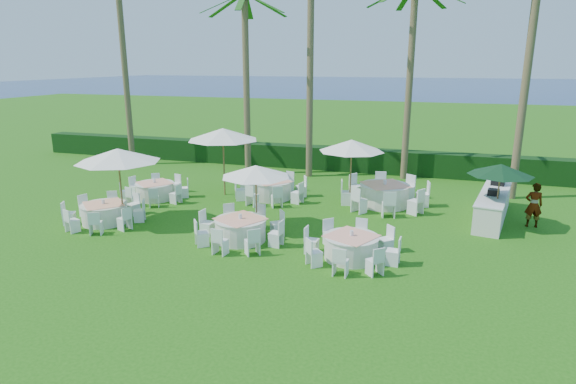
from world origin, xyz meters
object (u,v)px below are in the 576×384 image
at_px(banquet_table_f, 384,194).
at_px(buffet_table, 493,204).
at_px(banquet_table_b, 241,229).
at_px(umbrella_a, 118,155).
at_px(banquet_table_a, 104,213).
at_px(banquet_table_e, 271,189).
at_px(banquet_table_d, 155,190).
at_px(umbrella_d, 352,146).
at_px(umbrella_b, 256,171).
at_px(staff_person, 534,205).
at_px(umbrella_c, 223,134).
at_px(umbrella_green, 501,170).
at_px(banquet_table_c, 351,247).

distance_m(banquet_table_f, buffet_table, 4.03).
bearing_deg(banquet_table_f, banquet_table_b, -126.27).
bearing_deg(umbrella_a, buffet_table, 19.78).
bearing_deg(banquet_table_a, umbrella_a, 14.91).
bearing_deg(banquet_table_e, banquet_table_d, -161.21).
bearing_deg(umbrella_d, banquet_table_b, -117.91).
relative_size(umbrella_b, buffet_table, 0.53).
bearing_deg(banquet_table_d, staff_person, 3.53).
relative_size(banquet_table_a, umbrella_d, 1.04).
xyz_separation_m(banquet_table_a, umbrella_c, (2.50, 4.77, 2.27)).
relative_size(banquet_table_b, banquet_table_f, 0.84).
distance_m(banquet_table_b, staff_person, 10.17).
bearing_deg(umbrella_c, umbrella_b, -51.85).
bearing_deg(umbrella_green, banquet_table_e, 173.19).
distance_m(umbrella_c, staff_person, 12.19).
height_order(banquet_table_a, umbrella_a, umbrella_a).
bearing_deg(banquet_table_b, banquet_table_e, 98.32).
relative_size(banquet_table_c, banquet_table_e, 0.93).
xyz_separation_m(banquet_table_d, umbrella_c, (2.52, 1.50, 2.28)).
distance_m(umbrella_a, buffet_table, 13.56).
distance_m(umbrella_a, staff_person, 14.53).
xyz_separation_m(banquet_table_e, umbrella_a, (-3.95, -4.67, 2.07)).
distance_m(banquet_table_e, umbrella_b, 4.23).
bearing_deg(banquet_table_e, umbrella_b, -77.80).
xyz_separation_m(banquet_table_d, buffet_table, (13.31, 1.45, 0.18)).
height_order(banquet_table_e, umbrella_green, umbrella_green).
xyz_separation_m(umbrella_c, staff_person, (12.04, -0.60, -1.85)).
relative_size(banquet_table_a, banquet_table_f, 0.79).
relative_size(umbrella_a, umbrella_green, 1.30).
height_order(buffet_table, staff_person, staff_person).
height_order(banquet_table_c, umbrella_a, umbrella_a).
bearing_deg(banquet_table_d, umbrella_b, -22.31).
height_order(banquet_table_a, umbrella_d, umbrella_d).
distance_m(banquet_table_e, banquet_table_f, 4.71).
bearing_deg(umbrella_a, banquet_table_f, 30.39).
relative_size(banquet_table_d, umbrella_green, 1.24).
bearing_deg(banquet_table_b, banquet_table_c, -6.36).
distance_m(banquet_table_a, umbrella_green, 13.95).
height_order(umbrella_b, umbrella_d, umbrella_d).
relative_size(banquet_table_e, buffet_table, 0.68).
xyz_separation_m(banquet_table_a, banquet_table_b, (5.35, -0.15, 0.01)).
bearing_deg(umbrella_b, banquet_table_d, 157.69).
xyz_separation_m(umbrella_b, umbrella_d, (2.54, 3.79, 0.38)).
xyz_separation_m(banquet_table_c, banquet_table_f, (0.28, 5.80, 0.09)).
height_order(banquet_table_a, umbrella_b, umbrella_b).
height_order(banquet_table_d, umbrella_c, umbrella_c).
height_order(banquet_table_e, umbrella_b, umbrella_b).
bearing_deg(banquet_table_c, umbrella_d, 100.92).
relative_size(banquet_table_f, umbrella_green, 1.56).
xyz_separation_m(banquet_table_a, banquet_table_d, (-0.01, 3.27, -0.00)).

